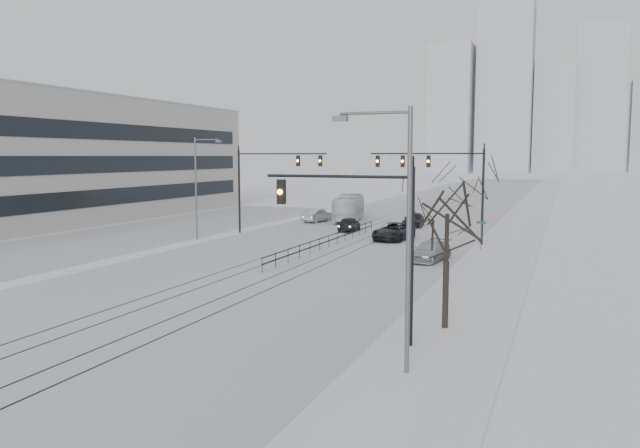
{
  "coord_description": "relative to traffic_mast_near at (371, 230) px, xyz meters",
  "views": [
    {
      "loc": [
        17.72,
        -16.93,
        7.39
      ],
      "look_at": [
        3.66,
        18.76,
        3.2
      ],
      "focal_mm": 35.0,
      "sensor_mm": 36.0,
      "label": 1
    }
  ],
  "objects": [
    {
      "name": "ground",
      "position": [
        -10.79,
        -6.0,
        -4.56
      ],
      "size": [
        500.0,
        500.0,
        0.0
      ],
      "primitive_type": "plane",
      "color": "white",
      "rests_on": "ground"
    },
    {
      "name": "road",
      "position": [
        -10.79,
        54.0,
        -4.55
      ],
      "size": [
        22.0,
        260.0,
        0.02
      ],
      "primitive_type": "cube",
      "color": "silver",
      "rests_on": "ground"
    },
    {
      "name": "sidewalk_east",
      "position": [
        2.71,
        54.0,
        -4.48
      ],
      "size": [
        5.0,
        260.0,
        0.16
      ],
      "primitive_type": "cube",
      "color": "silver",
      "rests_on": "ground"
    },
    {
      "name": "curb",
      "position": [
        0.26,
        54.0,
        -4.5
      ],
      "size": [
        0.1,
        260.0,
        0.12
      ],
      "primitive_type": "cube",
      "color": "gray",
      "rests_on": "ground"
    },
    {
      "name": "parking_strip",
      "position": [
        -30.79,
        29.0,
        -4.55
      ],
      "size": [
        14.0,
        60.0,
        0.03
      ],
      "primitive_type": "cube",
      "color": "silver",
      "rests_on": "ground"
    },
    {
      "name": "tram_rails",
      "position": [
        -10.79,
        34.0,
        -4.54
      ],
      "size": [
        5.3,
        180.0,
        0.01
      ],
      "color": "black",
      "rests_on": "ground"
    },
    {
      "name": "office_building",
      "position": [
        -48.76,
        29.0,
        2.5
      ],
      "size": [
        20.2,
        62.2,
        14.11
      ],
      "color": "beige",
      "rests_on": "ground"
    },
    {
      "name": "skyline",
      "position": [
        -5.77,
        267.63,
        26.08
      ],
      "size": [
        96.0,
        48.0,
        72.0
      ],
      "color": "#A9B0BA",
      "rests_on": "ground"
    },
    {
      "name": "traffic_mast_near",
      "position": [
        0.0,
        0.0,
        0.0
      ],
      "size": [
        6.1,
        0.37,
        7.0
      ],
      "color": "black",
      "rests_on": "ground"
    },
    {
      "name": "traffic_mast_ne",
      "position": [
        -2.64,
        29.0,
        1.2
      ],
      "size": [
        9.6,
        0.37,
        8.0
      ],
      "color": "black",
      "rests_on": "ground"
    },
    {
      "name": "traffic_mast_nw",
      "position": [
        -19.31,
        30.0,
        1.01
      ],
      "size": [
        9.1,
        0.37,
        8.0
      ],
      "color": "black",
      "rests_on": "ground"
    },
    {
      "name": "street_light_east",
      "position": [
        1.91,
        -3.0,
        0.65
      ],
      "size": [
        2.73,
        0.25,
        9.0
      ],
      "color": "#595B60",
      "rests_on": "ground"
    },
    {
      "name": "street_light_west",
      "position": [
        -22.99,
        24.0,
        0.65
      ],
      "size": [
        2.73,
        0.25,
        9.0
      ],
      "color": "#595B60",
      "rests_on": "ground"
    },
    {
      "name": "bare_tree",
      "position": [
        2.41,
        3.0,
        -0.07
      ],
      "size": [
        4.4,
        4.4,
        6.1
      ],
      "color": "black",
      "rests_on": "ground"
    },
    {
      "name": "median_fence",
      "position": [
        -10.79,
        24.0,
        -4.04
      ],
      "size": [
        0.06,
        24.0,
        1.0
      ],
      "color": "black",
      "rests_on": "ground"
    },
    {
      "name": "street_sign",
      "position": [
        1.01,
        26.0,
        -2.96
      ],
      "size": [
        0.7,
        0.06,
        2.4
      ],
      "color": "#595B60",
      "rests_on": "ground"
    },
    {
      "name": "sedan_sb_inner",
      "position": [
        -12.79,
        34.96,
        -3.86
      ],
      "size": [
        2.08,
        4.28,
        1.41
      ],
      "primitive_type": "imported",
      "rotation": [
        0.0,
        0.0,
        3.25
      ],
      "color": "black",
      "rests_on": "ground"
    },
    {
      "name": "sedan_sb_outer",
      "position": [
        -18.87,
        41.7,
        -3.83
      ],
      "size": [
        2.28,
        4.62,
        1.46
      ],
      "primitive_type": "imported",
      "rotation": [
        0.0,
        0.0,
        2.97
      ],
      "color": "#A9ABB1",
      "rests_on": "ground"
    },
    {
      "name": "sedan_nb_front",
      "position": [
        -7.01,
        30.17,
        -3.8
      ],
      "size": [
        3.02,
        5.72,
        1.53
      ],
      "primitive_type": "imported",
      "rotation": [
        0.0,
        0.0,
        -0.09
      ],
      "color": "black",
      "rests_on": "ground"
    },
    {
      "name": "sedan_nb_right",
      "position": [
        -1.78,
        20.43,
        -3.88
      ],
      "size": [
        2.64,
        4.96,
        1.37
      ],
      "primitive_type": "imported",
      "rotation": [
        0.0,
        0.0,
        -0.16
      ],
      "color": "#A4A7AB",
      "rests_on": "ground"
    },
    {
      "name": "sedan_nb_far",
      "position": [
        -7.78,
        41.16,
        -3.79
      ],
      "size": [
        2.0,
        4.58,
        1.53
      ],
      "primitive_type": "imported",
      "rotation": [
        0.0,
        0.0,
        0.04
      ],
      "color": "black",
      "rests_on": "ground"
    },
    {
      "name": "box_truck",
      "position": [
        -16.06,
        44.42,
        -3.09
      ],
      "size": [
        4.61,
        10.88,
        2.95
      ],
      "primitive_type": "imported",
      "rotation": [
        0.0,
        0.0,
        3.35
      ],
      "color": "silver",
      "rests_on": "ground"
    }
  ]
}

